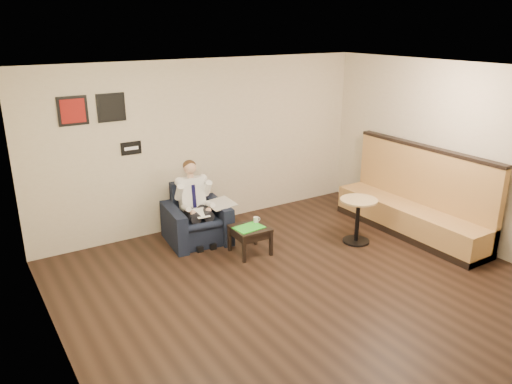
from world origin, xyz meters
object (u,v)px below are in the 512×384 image
side_table (250,240)px  coffee_mug (256,220)px  cafe_table (357,221)px  armchair (196,215)px  seated_man (199,207)px  green_folder (249,228)px  banquette (412,192)px  smartphone (248,223)px

side_table → coffee_mug: size_ratio=5.79×
side_table → cafe_table: size_ratio=0.72×
armchair → seated_man: seated_man is taller
green_folder → banquette: 2.79m
seated_man → banquette: 3.47m
banquette → cafe_table: bearing=169.1°
smartphone → cafe_table: 1.75m
armchair → smartphone: (0.53, -0.69, -0.02)m
side_table → seated_man: bearing=124.1°
coffee_mug → cafe_table: bearing=-24.4°
seated_man → green_folder: seated_man is taller
cafe_table → seated_man: bearing=149.0°
green_folder → side_table: bearing=31.5°
seated_man → side_table: bearing=-49.7°
cafe_table → side_table: bearing=161.2°
side_table → banquette: (2.65, -0.76, 0.50)m
coffee_mug → smartphone: coffee_mug is taller
seated_man → smartphone: 0.82m
banquette → seated_man: bearing=154.7°
smartphone → cafe_table: cafe_table is taller
side_table → green_folder: bearing=-148.5°
side_table → green_folder: green_folder is taller
banquette → cafe_table: size_ratio=3.85×
cafe_table → coffee_mug: bearing=155.6°
seated_man → coffee_mug: bearing=-36.7°
seated_man → cafe_table: (2.14, -1.29, -0.25)m
side_table → banquette: size_ratio=0.19×
green_folder → coffee_mug: 0.24m
coffee_mug → banquette: banquette is taller
seated_man → green_folder: size_ratio=2.89×
seated_man → coffee_mug: size_ratio=13.69×
armchair → banquette: (3.13, -1.60, 0.27)m
armchair → green_folder: bearing=-56.2°
seated_man → cafe_table: 2.52m
coffee_mug → side_table: bearing=-148.5°
green_folder → smartphone: bearing=63.8°
seated_man → side_table: 0.97m
banquette → smartphone: bearing=160.8°
green_folder → banquette: size_ratio=0.15×
side_table → smartphone: (0.05, 0.15, 0.22)m
green_folder → cafe_table: 1.77m
green_folder → armchair: bearing=117.6°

